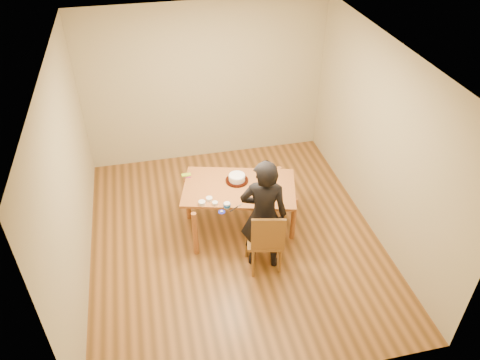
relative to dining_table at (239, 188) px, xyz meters
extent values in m
cube|color=brown|center=(-0.12, -0.20, -0.73)|extent=(4.00, 4.50, 0.00)
cube|color=silver|center=(-0.12, -0.20, 1.97)|extent=(4.00, 4.50, 0.00)
cube|color=tan|center=(-0.12, 2.05, 0.62)|extent=(4.00, 0.00, 2.70)
cube|color=tan|center=(-2.12, -0.20, 0.62)|extent=(0.00, 4.50, 2.70)
cube|color=tan|center=(1.88, -0.20, 0.62)|extent=(0.00, 4.50, 2.70)
cube|color=brown|center=(0.00, 0.00, 0.00)|extent=(1.71, 1.27, 0.04)
cube|color=brown|center=(0.15, -0.78, -0.28)|extent=(0.51, 0.51, 0.04)
cylinder|color=#AD240B|center=(0.00, 0.13, 0.03)|extent=(0.32, 0.32, 0.02)
cylinder|color=white|center=(0.00, 0.13, 0.08)|extent=(0.23, 0.23, 0.07)
ellipsoid|color=white|center=(0.00, 0.13, 0.13)|extent=(0.22, 0.22, 0.03)
cylinder|color=white|center=(-0.25, -0.40, 0.06)|extent=(0.08, 0.08, 0.07)
cylinder|color=#161B94|center=(-0.34, -0.48, 0.02)|extent=(0.09, 0.09, 0.01)
ellipsoid|color=white|center=(-0.34, -0.48, 0.04)|extent=(0.04, 0.04, 0.02)
cylinder|color=white|center=(-0.39, -0.30, 0.04)|extent=(0.07, 0.07, 0.04)
cylinder|color=white|center=(-0.45, -0.20, 0.04)|extent=(0.09, 0.09, 0.04)
cylinder|color=white|center=(-0.56, -0.26, 0.04)|extent=(0.09, 0.09, 0.04)
cube|color=#C82F7B|center=(-0.67, 0.39, 0.03)|extent=(0.13, 0.08, 0.02)
cube|color=green|center=(-0.68, 0.39, 0.05)|extent=(0.13, 0.07, 0.02)
cube|color=black|center=(-0.17, -0.45, 0.02)|extent=(0.13, 0.09, 0.01)
imported|color=black|center=(0.15, -0.73, 0.09)|extent=(0.68, 0.54, 1.63)
camera|label=1|loc=(-1.10, -4.98, 3.91)|focal=35.00mm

